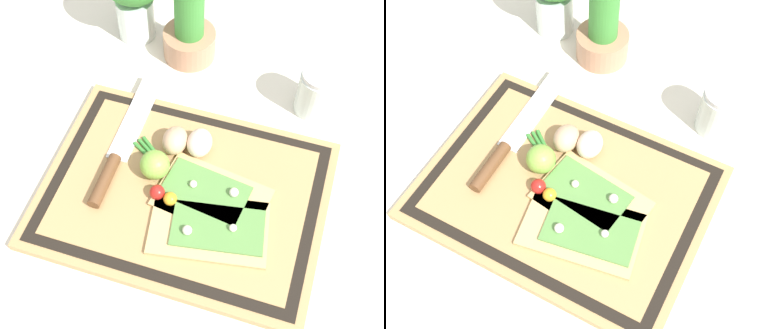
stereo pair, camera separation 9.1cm
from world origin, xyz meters
TOP-DOWN VIEW (x-y plane):
  - ground_plane at (0.00, 0.00)m, footprint 6.00×6.00m
  - cutting_board at (0.00, 0.00)m, footprint 0.48×0.36m
  - pizza_slice_near at (0.06, -0.06)m, footprint 0.21×0.15m
  - pizza_slice_far at (0.05, 0.00)m, footprint 0.20×0.14m
  - knife at (-0.13, 0.02)m, footprint 0.04×0.30m
  - egg_brown at (-0.04, 0.08)m, footprint 0.04×0.05m
  - egg_pink at (0.00, 0.09)m, footprint 0.04×0.05m
  - lime at (-0.06, 0.02)m, footprint 0.05×0.05m
  - cherry_tomato_red at (-0.04, -0.02)m, footprint 0.03×0.03m
  - cherry_tomato_yellow at (-0.02, -0.03)m, footprint 0.02×0.02m
  - scallion_bunch at (0.00, 0.00)m, footprint 0.23×0.17m
  - herb_pot at (-0.09, 0.33)m, footprint 0.11×0.11m
  - sauce_jar at (0.17, 0.26)m, footprint 0.07×0.07m

SIDE VIEW (x-z plane):
  - ground_plane at x=0.00m, z-range 0.00..0.00m
  - cutting_board at x=0.00m, z-range 0.00..0.02m
  - scallion_bunch at x=0.00m, z-range 0.02..0.03m
  - pizza_slice_near at x=0.06m, z-range 0.01..0.04m
  - pizza_slice_far at x=0.05m, z-range 0.01..0.04m
  - knife at x=-0.13m, z-range 0.02..0.04m
  - cherry_tomato_yellow at x=-0.02m, z-range 0.02..0.04m
  - cherry_tomato_red at x=-0.04m, z-range 0.02..0.05m
  - egg_brown at x=-0.04m, z-range 0.02..0.06m
  - egg_pink at x=0.00m, z-range 0.02..0.06m
  - sauce_jar at x=0.17m, z-range -0.01..0.09m
  - lime at x=-0.06m, z-range 0.02..0.07m
  - herb_pot at x=-0.09m, z-range -0.03..0.16m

